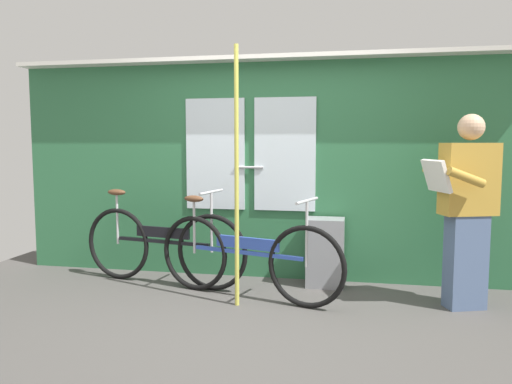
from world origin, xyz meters
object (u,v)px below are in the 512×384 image
(handrail_pole, at_px, (237,178))
(bicycle_near_door, at_px, (246,257))
(bicycle_leaning_behind, at_px, (162,245))
(trash_bin_by_wall, at_px, (325,252))
(passenger_reading_newspaper, at_px, (467,207))

(handrail_pole, bearing_deg, bicycle_near_door, 79.72)
(bicycle_near_door, height_order, bicycle_leaning_behind, bicycle_leaning_behind)
(bicycle_leaning_behind, relative_size, trash_bin_by_wall, 2.68)
(bicycle_near_door, xyz_separation_m, bicycle_leaning_behind, (-0.88, 0.27, 0.01))
(bicycle_leaning_behind, bearing_deg, handrail_pole, -18.26)
(bicycle_leaning_behind, xyz_separation_m, passenger_reading_newspaper, (2.67, -0.17, 0.45))
(bicycle_leaning_behind, bearing_deg, bicycle_near_door, -6.34)
(handrail_pole, bearing_deg, bicycle_leaning_behind, 151.08)
(bicycle_leaning_behind, height_order, trash_bin_by_wall, bicycle_leaning_behind)
(bicycle_near_door, xyz_separation_m, trash_bin_by_wall, (0.65, 0.52, -0.05))
(bicycle_near_door, height_order, handrail_pole, handrail_pole)
(bicycle_leaning_behind, relative_size, passenger_reading_newspaper, 1.09)
(bicycle_near_door, relative_size, handrail_pole, 0.81)
(bicycle_leaning_behind, distance_m, passenger_reading_newspaper, 2.71)
(bicycle_near_door, distance_m, passenger_reading_newspaper, 1.85)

